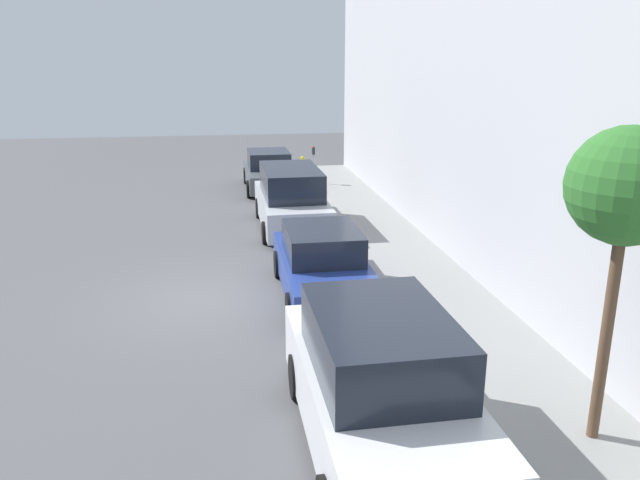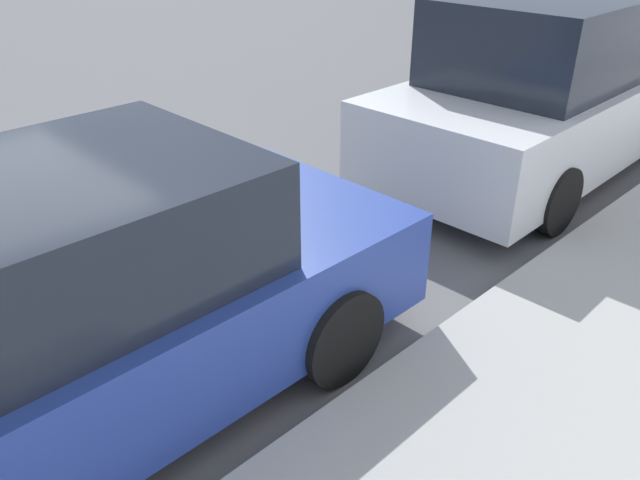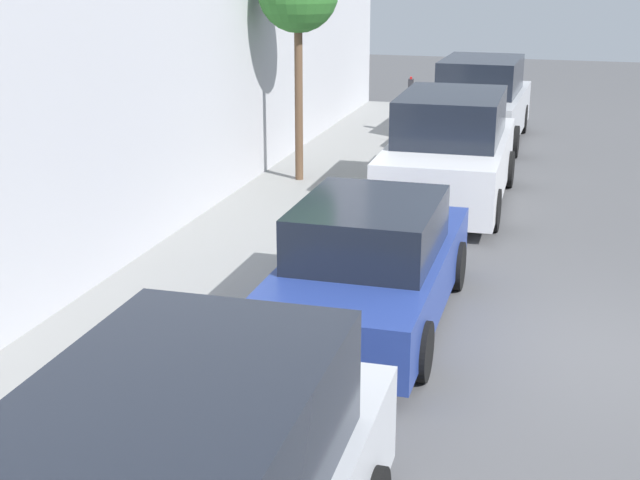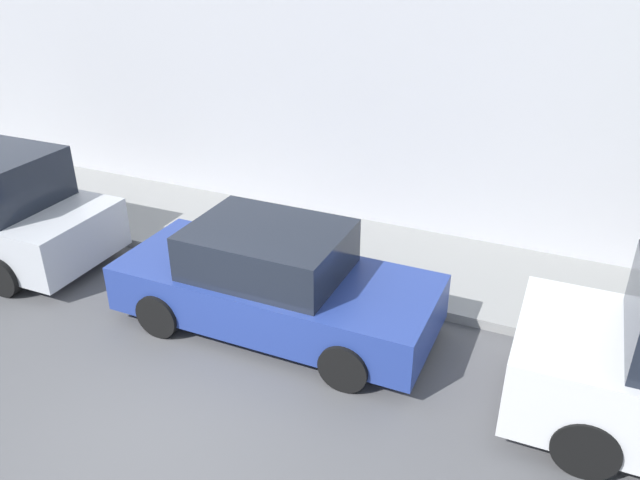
# 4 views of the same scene
# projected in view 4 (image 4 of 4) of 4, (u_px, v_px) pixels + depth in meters

# --- Properties ---
(ground_plane) EXTENTS (60.00, 60.00, 0.00)m
(ground_plane) POSITION_uv_depth(u_px,v_px,m) (166.00, 431.00, 7.14)
(ground_plane) COLOR #515154
(sidewalk) EXTENTS (2.52, 32.00, 0.15)m
(sidewalk) POSITION_uv_depth(u_px,v_px,m) (330.00, 249.00, 10.99)
(sidewalk) COLOR gray
(sidewalk) RESTS_ON ground_plane
(parked_sedan_third) EXTENTS (1.92, 4.50, 1.54)m
(parked_sedan_third) POSITION_uv_depth(u_px,v_px,m) (274.00, 282.00, 8.70)
(parked_sedan_third) COLOR navy
(parked_sedan_third) RESTS_ON ground_plane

